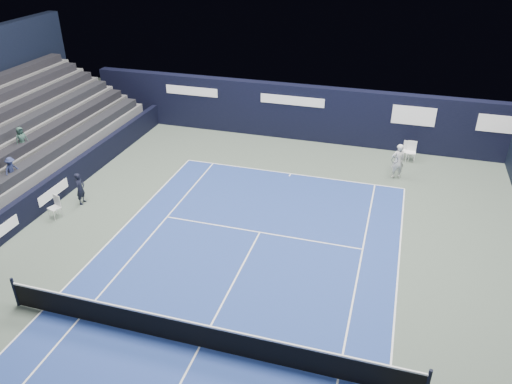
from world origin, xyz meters
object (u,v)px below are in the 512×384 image
tennis_net (199,334)px  tennis_player (398,161)px  folding_chair_back_b (407,149)px  line_judge_chair (56,205)px  folding_chair_back_a (411,150)px

tennis_net → tennis_player: (5.01, 12.99, 0.37)m
folding_chair_back_b → line_judge_chair: line_judge_chair is taller
folding_chair_back_a → folding_chair_back_b: folding_chair_back_a is taller
folding_chair_back_a → folding_chair_back_b: bearing=146.7°
tennis_player → folding_chair_back_b: bearing=80.3°
tennis_player → tennis_net: bearing=-111.1°
folding_chair_back_a → line_judge_chair: 17.42m
folding_chair_back_a → line_judge_chair: size_ratio=1.07×
folding_chair_back_b → tennis_player: tennis_player is taller
folding_chair_back_b → tennis_net: bearing=-99.9°
line_judge_chair → tennis_player: tennis_player is taller
folding_chair_back_a → tennis_net: tennis_net is taller
line_judge_chair → tennis_net: bearing=-11.7°
folding_chair_back_b → tennis_net: size_ratio=0.08×
folding_chair_back_a → tennis_net: size_ratio=0.08×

